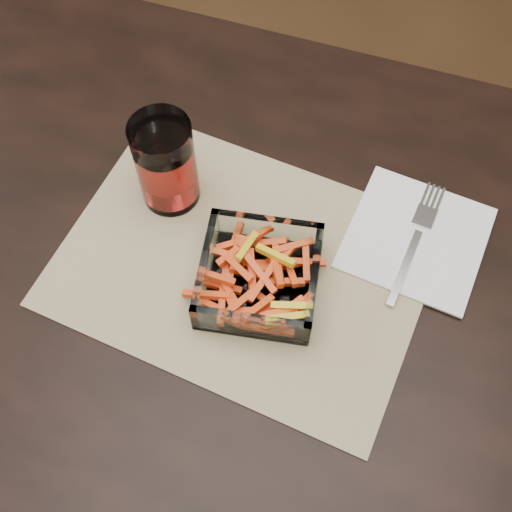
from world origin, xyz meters
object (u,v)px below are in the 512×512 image
object	(u,v)px
tumbler	(166,165)
fork	(416,238)
dining_table	(256,328)
glass_bowl	(259,278)

from	to	relation	value
tumbler	fork	bearing A→B (deg)	5.62
dining_table	glass_bowl	distance (m)	0.12
dining_table	fork	distance (m)	0.24
glass_bowl	fork	size ratio (longest dim) A/B	0.83
tumbler	fork	world-z (taller)	tumbler
glass_bowl	tumbler	xyz separation A→B (m)	(-0.15, 0.09, 0.04)
tumbler	fork	xyz separation A→B (m)	(0.33, 0.03, -0.06)
dining_table	tumbler	size ratio (longest dim) A/B	11.89
glass_bowl	fork	distance (m)	0.21
tumbler	glass_bowl	bearing A→B (deg)	-31.25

